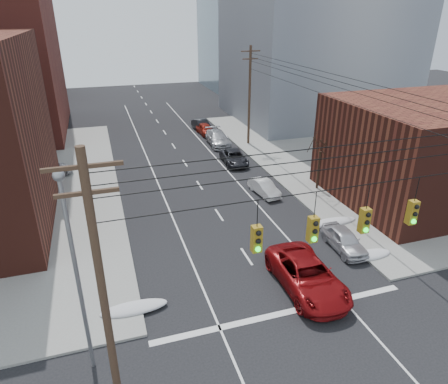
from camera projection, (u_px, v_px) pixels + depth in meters
sidewalk_ne at (420, 146)px, 45.96m from camera, size 40.00×40.00×0.15m
building_office at (317, 25)px, 54.17m from camera, size 22.00×20.00×25.00m
building_glass at (258, 29)px, 77.88m from camera, size 20.00×18.00×22.00m
building_storefront at (438, 151)px, 32.31m from camera, size 16.00×12.00×8.00m
utility_pole_left at (104, 299)px, 12.97m from camera, size 2.20×0.28×11.00m
utility_pole_far at (249, 95)px, 44.54m from camera, size 2.20×0.28×11.00m
traffic_signals at (340, 224)px, 14.75m from camera, size 17.00×0.42×2.02m
street_light at (74, 261)px, 15.39m from camera, size 0.44×0.44×9.32m
bare_tree at (319, 165)px, 34.14m from camera, size 2.09×2.20×4.93m
snow_nw at (134, 308)px, 20.78m from camera, size 3.50×1.08×0.42m
snow_ne at (370, 255)px, 25.31m from camera, size 3.00×1.08×0.42m
snow_east_far at (331, 222)px, 29.21m from camera, size 4.00×1.08×0.42m
red_pickup at (307, 275)px, 22.27m from camera, size 2.95×6.27×1.74m
parked_car_a at (344, 240)px, 26.07m from camera, size 1.81×4.11×1.38m
parked_car_b at (264, 188)px, 33.94m from camera, size 1.77×3.84×1.22m
parked_car_c at (234, 157)px, 40.78m from camera, size 2.51×4.90×1.32m
parked_car_d at (218, 138)px, 46.46m from camera, size 2.47×5.55×1.58m
parked_car_e at (205, 129)px, 50.49m from camera, size 1.81×4.05×1.35m
parked_car_f at (202, 125)px, 51.92m from camera, size 2.00×4.46×1.42m
lot_car_a at (22, 193)px, 32.16m from camera, size 4.92×2.25×1.56m
lot_car_b at (47, 170)px, 37.17m from camera, size 4.85×3.20×1.24m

